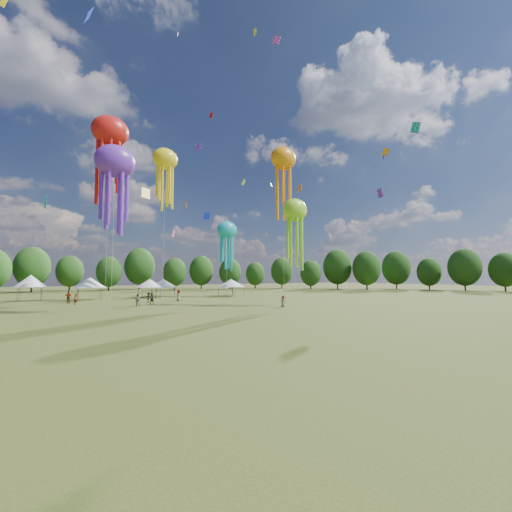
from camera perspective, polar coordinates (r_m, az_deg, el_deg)
ground at (r=19.54m, az=29.10°, el=-15.51°), size 300.00×300.00×0.00m
spectator_near at (r=48.33m, az=-20.34°, el=-7.38°), size 0.97×0.86×1.67m
spectators_far at (r=55.21m, az=-16.03°, el=-6.94°), size 33.34×30.44×1.88m
festival_tents at (r=66.50m, az=-19.63°, el=-4.48°), size 40.83×11.37×4.44m
show_kites at (r=54.12m, az=-7.27°, el=13.68°), size 38.73×21.81×30.97m
small_kites at (r=58.04m, az=-14.66°, el=22.07°), size 65.74×56.60×45.89m
treeline at (r=73.27m, az=-21.14°, el=-1.54°), size 201.57×95.24×13.43m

